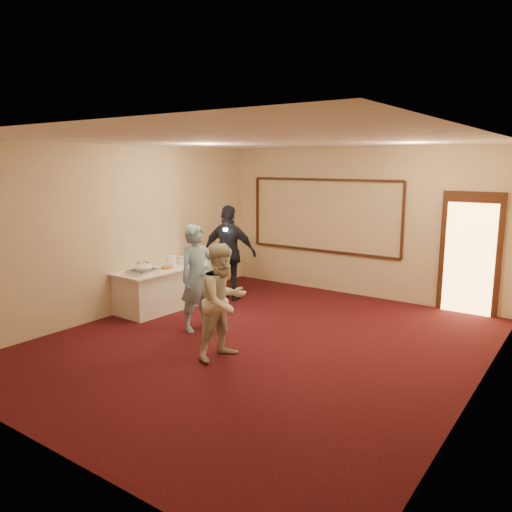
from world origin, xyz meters
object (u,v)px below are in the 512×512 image
at_px(tart, 167,268).
at_px(man, 197,278).
at_px(buffet_table, 170,286).
at_px(plate_stack_a, 172,261).
at_px(pavlova_tray, 143,269).
at_px(guest, 229,253).
at_px(plate_stack_b, 183,261).
at_px(woman, 224,301).
at_px(cupcake_stand, 195,251).

height_order(tart, man, man).
distance_m(buffet_table, plate_stack_a, 0.49).
height_order(pavlova_tray, guest, guest).
height_order(pavlova_tray, man, man).
bearing_deg(guest, tart, 50.74).
bearing_deg(guest, plate_stack_b, 37.87).
distance_m(pavlova_tray, woman, 2.48).
distance_m(plate_stack_b, tart, 0.47).
bearing_deg(woman, plate_stack_a, 67.39).
distance_m(pavlova_tray, man, 1.29).
xyz_separation_m(plate_stack_a, woman, (2.51, -1.54, -0.05)).
bearing_deg(tart, plate_stack_a, 121.15).
bearing_deg(guest, woman, 109.88).
distance_m(cupcake_stand, woman, 3.41).
xyz_separation_m(cupcake_stand, woman, (2.55, -2.26, -0.12)).
height_order(buffet_table, pavlova_tray, pavlova_tray).
relative_size(plate_stack_b, woman, 0.12).
bearing_deg(tart, buffet_table, 122.59).
distance_m(pavlova_tray, tart, 0.52).
bearing_deg(guest, plate_stack_a, 35.15).
bearing_deg(man, plate_stack_b, 64.00).
xyz_separation_m(cupcake_stand, plate_stack_b, (0.21, -0.57, -0.08)).
relative_size(plate_stack_a, man, 0.12).
xyz_separation_m(pavlova_tray, plate_stack_a, (-0.13, 0.84, 0.00)).
height_order(cupcake_stand, woman, woman).
height_order(pavlova_tray, tart, pavlova_tray).
bearing_deg(woman, cupcake_stand, 57.45).
bearing_deg(tart, plate_stack_b, 93.28).
height_order(cupcake_stand, guest, guest).
height_order(plate_stack_a, guest, guest).
bearing_deg(buffet_table, guest, 57.66).
distance_m(buffet_table, plate_stack_b, 0.54).
height_order(buffet_table, tart, tart).
height_order(plate_stack_b, woman, woman).
relative_size(man, guest, 0.92).
distance_m(buffet_table, cupcake_stand, 1.00).
bearing_deg(woman, guest, 45.53).
bearing_deg(cupcake_stand, plate_stack_b, -69.65).
bearing_deg(pavlova_tray, cupcake_stand, 96.39).
relative_size(buffet_table, woman, 1.40).
xyz_separation_m(cupcake_stand, plate_stack_a, (0.04, -0.72, -0.07)).
relative_size(pavlova_tray, man, 0.32).
distance_m(cupcake_stand, plate_stack_a, 0.72).
xyz_separation_m(cupcake_stand, guest, (0.74, 0.18, 0.01)).
bearing_deg(tart, woman, -27.74).
xyz_separation_m(plate_stack_b, tart, (0.03, -0.47, -0.06)).
bearing_deg(buffet_table, woman, -30.22).
distance_m(man, woman, 1.28).
bearing_deg(tart, pavlova_tray, -97.17).
relative_size(plate_stack_a, plate_stack_b, 1.07).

